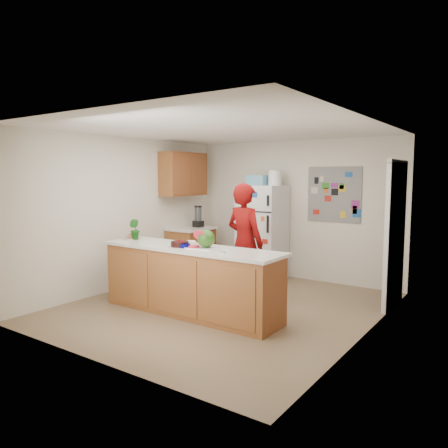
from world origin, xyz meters
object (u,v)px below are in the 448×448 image
Objects in this scene: watermelon at (206,239)px; cherry_bowl at (180,244)px; refrigerator at (262,232)px; person at (245,243)px.

cherry_bowl is (-0.38, -0.08, -0.09)m from watermelon.
refrigerator is 1.58m from person.
watermelon is 0.40m from cherry_bowl.
cherry_bowl is at bearing -168.36° from watermelon.
person is (0.55, -1.48, 0.03)m from refrigerator.
person reaches higher than watermelon.
person is at bearing 66.62° from cherry_bowl.
person is 7.35× the size of cherry_bowl.
refrigerator reaches higher than cherry_bowl.
watermelon is (0.51, -2.37, 0.20)m from refrigerator.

